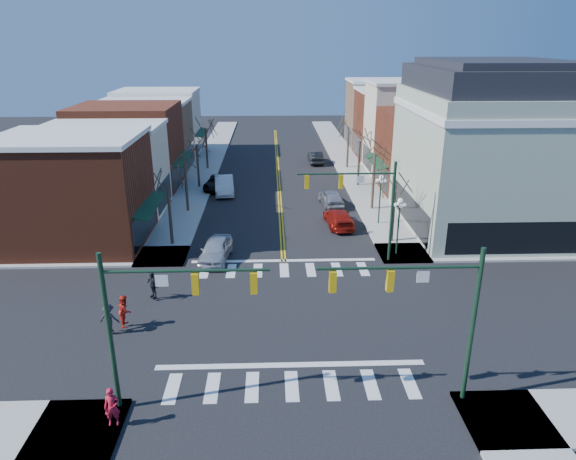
{
  "coord_description": "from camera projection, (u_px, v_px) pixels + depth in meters",
  "views": [
    {
      "loc": [
        -0.83,
        -25.49,
        14.84
      ],
      "look_at": [
        0.27,
        6.52,
        2.8
      ],
      "focal_mm": 32.0,
      "sensor_mm": 36.0,
      "label": 1
    }
  ],
  "objects": [
    {
      "name": "bldg_right_stucco",
      "position": [
        412.0,
        129.0,
        59.17
      ],
      "size": [
        10.0,
        7.0,
        10.0
      ],
      "primitive_type": "cube",
      "color": "beige",
      "rests_on": "ground"
    },
    {
      "name": "traffic_mast_near_right",
      "position": [
        430.0,
        305.0,
        20.69
      ],
      "size": [
        6.6,
        0.28,
        7.2
      ],
      "color": "#14331E",
      "rests_on": "ground"
    },
    {
      "name": "bldg_left_tan",
      "position": [
        147.0,
        136.0,
        60.67
      ],
      "size": [
        10.0,
        7.5,
        7.8
      ],
      "primitive_type": "cube",
      "color": "#8E6C4E",
      "rests_on": "ground"
    },
    {
      "name": "lamppost_midblock",
      "position": [
        380.0,
        191.0,
        42.35
      ],
      "size": [
        0.36,
        0.36,
        4.33
      ],
      "color": "#14331E",
      "rests_on": "ground"
    },
    {
      "name": "tree_left_a",
      "position": [
        170.0,
        216.0,
        38.27
      ],
      "size": [
        0.24,
        0.24,
        4.76
      ],
      "primitive_type": "cylinder",
      "color": "#382B21",
      "rests_on": "ground"
    },
    {
      "name": "car_right_mid",
      "position": [
        331.0,
        198.0,
        48.15
      ],
      "size": [
        2.28,
        4.61,
        1.51
      ],
      "primitive_type": "imported",
      "rotation": [
        0.0,
        0.0,
        3.26
      ],
      "color": "#A9A8AD",
      "rests_on": "ground"
    },
    {
      "name": "tree_right_d",
      "position": [
        348.0,
        148.0,
        61.23
      ],
      "size": [
        0.24,
        0.24,
        4.97
      ],
      "primitive_type": "cylinder",
      "color": "#382B21",
      "rests_on": "ground"
    },
    {
      "name": "pedestrian_dark_a",
      "position": [
        153.0,
        285.0,
        30.64
      ],
      "size": [
        1.0,
        0.96,
        1.67
      ],
      "primitive_type": "imported",
      "rotation": [
        0.0,
        0.0,
        -0.74
      ],
      "color": "black",
      "rests_on": "sidewalk_left"
    },
    {
      "name": "traffic_mast_far_right",
      "position": [
        366.0,
        198.0,
        34.54
      ],
      "size": [
        6.6,
        0.28,
        7.2
      ],
      "color": "#14331E",
      "rests_on": "ground"
    },
    {
      "name": "sidewalk_right",
      "position": [
        373.0,
        206.0,
        48.06
      ],
      "size": [
        3.5,
        70.0,
        0.15
      ],
      "primitive_type": "cube",
      "color": "#9E9B93",
      "rests_on": "ground"
    },
    {
      "name": "tree_left_b",
      "position": [
        186.0,
        185.0,
        45.71
      ],
      "size": [
        0.24,
        0.24,
        5.04
      ],
      "primitive_type": "cylinder",
      "color": "#382B21",
      "rests_on": "ground"
    },
    {
      "name": "car_left_near",
      "position": [
        216.0,
        250.0,
        36.23
      ],
      "size": [
        2.41,
        4.82,
        1.58
      ],
      "primitive_type": "imported",
      "rotation": [
        0.0,
        0.0,
        -0.12
      ],
      "color": "silver",
      "rests_on": "ground"
    },
    {
      "name": "bldg_right_brick_a",
      "position": [
        431.0,
        151.0,
        52.27
      ],
      "size": [
        10.0,
        8.5,
        8.0
      ],
      "primitive_type": "cube",
      "color": "maroon",
      "rests_on": "ground"
    },
    {
      "name": "sidewalk_left",
      "position": [
        186.0,
        208.0,
        47.49
      ],
      "size": [
        3.5,
        70.0,
        0.15
      ],
      "primitive_type": "cube",
      "color": "#9E9B93",
      "rests_on": "ground"
    },
    {
      "name": "bldg_right_brick_b",
      "position": [
        396.0,
        125.0,
        66.45
      ],
      "size": [
        10.0,
        8.0,
        8.5
      ],
      "primitive_type": "cube",
      "color": "maroon",
      "rests_on": "ground"
    },
    {
      "name": "lamppost_corner",
      "position": [
        399.0,
        217.0,
        36.26
      ],
      "size": [
        0.36,
        0.36,
        4.33
      ],
      "color": "#14331E",
      "rests_on": "ground"
    },
    {
      "name": "car_right_far",
      "position": [
        315.0,
        157.0,
        64.38
      ],
      "size": [
        1.75,
        4.56,
        1.48
      ],
      "primitive_type": "imported",
      "rotation": [
        0.0,
        0.0,
        3.18
      ],
      "color": "black",
      "rests_on": "ground"
    },
    {
      "name": "traffic_mast_near_left",
      "position": [
        154.0,
        310.0,
        20.33
      ],
      "size": [
        6.6,
        0.28,
        7.2
      ],
      "color": "#14331E",
      "rests_on": "ground"
    },
    {
      "name": "tree_right_c",
      "position": [
        359.0,
        164.0,
        53.77
      ],
      "size": [
        0.24,
        0.24,
        4.83
      ],
      "primitive_type": "cylinder",
      "color": "#382B21",
      "rests_on": "ground"
    },
    {
      "name": "ground",
      "position": [
        287.0,
        317.0,
        29.09
      ],
      "size": [
        160.0,
        160.0,
        0.0
      ],
      "primitive_type": "plane",
      "color": "black",
      "rests_on": "ground"
    },
    {
      "name": "bldg_right_tan",
      "position": [
        383.0,
        114.0,
        73.85
      ],
      "size": [
        10.0,
        8.0,
        9.0
      ],
      "primitive_type": "cube",
      "color": "#8E6C4E",
      "rests_on": "ground"
    },
    {
      "name": "victorian_corner",
      "position": [
        488.0,
        147.0,
        40.84
      ],
      "size": [
        12.25,
        14.25,
        13.3
      ],
      "color": "#9EAD96",
      "rests_on": "ground"
    },
    {
      "name": "bldg_left_stucco_b",
      "position": [
        160.0,
        124.0,
        67.85
      ],
      "size": [
        10.0,
        8.0,
        8.2
      ],
      "primitive_type": "cube",
      "color": "beige",
      "rests_on": "ground"
    },
    {
      "name": "pedestrian_dark_b",
      "position": [
        109.0,
        318.0,
        27.07
      ],
      "size": [
        1.09,
        0.69,
        1.6
      ],
      "primitive_type": "imported",
      "rotation": [
        0.0,
        0.0,
        3.05
      ],
      "color": "#202129",
      "rests_on": "sidewalk_left"
    },
    {
      "name": "bldg_left_brick_a",
      "position": [
        74.0,
        193.0,
        38.18
      ],
      "size": [
        10.0,
        8.5,
        8.0
      ],
      "primitive_type": "cube",
      "color": "maroon",
      "rests_on": "ground"
    },
    {
      "name": "tree_right_b",
      "position": [
        373.0,
        183.0,
        46.22
      ],
      "size": [
        0.24,
        0.24,
        5.18
      ],
      "primitive_type": "cylinder",
      "color": "#382B21",
      "rests_on": "ground"
    },
    {
      "name": "car_left_mid",
      "position": [
        224.0,
        185.0,
        51.81
      ],
      "size": [
        2.38,
        5.38,
        1.72
      ],
      "primitive_type": "imported",
      "rotation": [
        0.0,
        0.0,
        0.11
      ],
      "color": "silver",
      "rests_on": "ground"
    },
    {
      "name": "car_right_near",
      "position": [
        339.0,
        218.0,
        42.81
      ],
      "size": [
        2.4,
        5.06,
        1.43
      ],
      "primitive_type": "imported",
      "rotation": [
        0.0,
        0.0,
        3.22
      ],
      "color": "#9B160E",
      "rests_on": "ground"
    },
    {
      "name": "pedestrian_red_a",
      "position": [
        112.0,
        407.0,
        20.5
      ],
      "size": [
        0.66,
        0.47,
        1.68
      ],
      "primitive_type": "imported",
      "rotation": [
        0.0,
        0.0,
        0.12
      ],
      "color": "red",
      "rests_on": "sidewalk_left"
    },
    {
      "name": "car_left_far",
      "position": [
        218.0,
        183.0,
        53.37
      ],
      "size": [
        2.84,
        5.21,
        1.38
      ],
      "primitive_type": "imported",
      "rotation": [
        0.0,
        0.0,
        -0.11
      ],
      "color": "black",
      "rests_on": "ground"
    },
    {
      "name": "tree_left_d",
      "position": [
        207.0,
        149.0,
        60.7
      ],
      "size": [
        0.24,
        0.24,
        4.9
      ],
      "primitive_type": "cylinder",
      "color": "#382B21",
      "rests_on": "ground"
    },
    {
      "name": "tree_left_c",
      "position": [
        198.0,
        167.0,
        53.28
      ],
      "size": [
        0.24,
        0.24,
        4.55
      ],
      "primitive_type": "cylinder",
      "color": "#382B21",
      "rests_on": "ground"
    },
    {
      "name": "bldg_left_brick_b",
      "position": [
        128.0,
        147.0,
        52.82
      ],
      "size": [
        10.0,
        9.0,
        8.5
      ],
      "primitive_type": "cube",
      "color": "maroon",
      "rests_on": "ground"
    },
    {
      "name": "tree_right_a",
      "position": [
        393.0,
        214.0,
        38.84
      ],
      "size": [
        0.24,
        0.24,
        4.62
      ],
      "primitive_type": "cylinder",
      "color": "#382B21",
      "rests_on": "ground"
    },
    {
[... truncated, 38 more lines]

